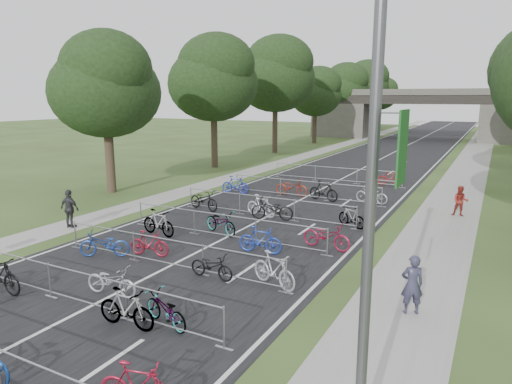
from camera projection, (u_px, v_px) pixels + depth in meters
road at (401, 149)px, 53.19m from camera, size 11.00×140.00×0.01m
sidewalk_right at (476, 153)px, 49.52m from camera, size 3.00×140.00×0.01m
sidewalk_left at (339, 146)px, 56.62m from camera, size 2.00×140.00×0.01m
lane_markings at (401, 149)px, 53.19m from camera, size 0.12×140.00×0.00m
overpass_bridge at (422, 114)px, 65.44m from camera, size 31.00×8.00×7.05m
lamppost at (372, 207)px, 6.97m from camera, size 0.61×0.65×8.21m
tree_left_0 at (106, 88)px, 27.61m from camera, size 6.72×6.72×10.25m
tree_left_1 at (214, 80)px, 37.83m from camera, size 7.56×7.56×11.53m
tree_left_2 at (276, 76)px, 48.04m from camera, size 8.40×8.40×12.81m
tree_left_3 at (316, 93)px, 58.76m from camera, size 6.72×6.72×10.25m
tree_left_4 at (344, 88)px, 68.97m from camera, size 7.56×7.56×11.53m
tree_left_5 at (365, 84)px, 79.18m from camera, size 8.40×8.40×12.81m
tree_left_6 at (380, 94)px, 89.90m from camera, size 6.72×6.72×10.25m
barrier_row_1 at (86, 290)px, 12.94m from camera, size 9.70×0.08×1.10m
barrier_row_2 at (167, 253)px, 16.05m from camera, size 9.70×0.08×1.10m
barrier_row_3 at (224, 226)px, 19.34m from camera, size 9.70×0.08×1.10m
barrier_row_4 at (266, 207)px, 22.80m from camera, size 9.70×0.08×1.10m
barrier_row_5 at (304, 189)px, 27.13m from camera, size 9.70×0.08×1.10m
barrier_row_6 at (336, 175)px, 32.32m from camera, size 9.70×0.08×1.10m
bike_5 at (112, 281)px, 13.79m from camera, size 1.83×0.80×0.94m
bike_6 at (126, 309)px, 11.84m from camera, size 1.80×0.58×1.07m
bike_7 at (165, 310)px, 11.94m from camera, size 1.81×1.06×0.90m
bike_8 at (104, 244)px, 17.16m from camera, size 1.96×1.48×0.99m
bike_9 at (149, 244)px, 17.24m from camera, size 1.69×0.76×0.98m
bike_10 at (212, 266)px, 15.09m from camera, size 1.69×0.65×0.87m
bike_11 at (274, 270)px, 14.41m from camera, size 1.94×1.16×1.13m
bike_12 at (158, 223)px, 19.79m from camera, size 1.96×0.81×1.14m
bike_13 at (221, 222)px, 20.06m from camera, size 2.12×1.35×1.05m
bike_14 at (260, 240)px, 17.54m from camera, size 1.81×0.70×1.06m
bike_15 at (327, 236)px, 18.05m from camera, size 2.11×0.96×1.07m
bike_16 at (204, 200)px, 24.33m from camera, size 2.20×1.21×1.09m
bike_17 at (261, 206)px, 22.97m from camera, size 1.91×0.93×1.11m
bike_18 at (272, 209)px, 22.30m from camera, size 2.21×1.23×1.10m
bike_19 at (352, 217)px, 21.06m from camera, size 1.66×1.18×0.98m
bike_20 at (235, 185)px, 28.46m from camera, size 1.87×0.67×1.10m
bike_21 at (292, 187)px, 27.86m from camera, size 2.07×0.80×1.07m
bike_22 at (324, 191)px, 26.47m from camera, size 2.00×0.99×1.16m
bike_23 at (372, 195)px, 25.86m from camera, size 1.98×0.99×0.99m
bike_27 at (390, 178)px, 31.03m from camera, size 1.68×0.51×1.00m
pedestrian_a at (412, 285)px, 12.57m from camera, size 0.74×0.64×1.70m
pedestrian_b at (460, 201)px, 23.01m from camera, size 0.78×0.62×1.54m
pedestrian_c at (70, 209)px, 20.92m from camera, size 1.07×0.48×1.79m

